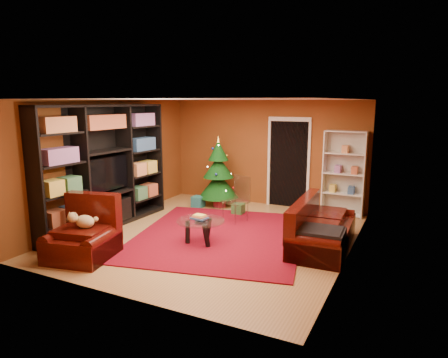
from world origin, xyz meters
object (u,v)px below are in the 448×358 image
at_px(gift_box_green, 238,209).
at_px(sofa, 323,224).
at_px(christmas_tree, 218,172).
at_px(armchair, 81,234).
at_px(rug, 219,235).
at_px(gift_box_teal, 198,202).
at_px(acrylic_chair, 235,202).
at_px(media_unit, 104,167).
at_px(white_bookshelf, 344,174).
at_px(coffee_table, 201,232).
at_px(gift_box_red, 220,203).
at_px(dog, 85,222).

xyz_separation_m(gift_box_green, sofa, (2.23, -1.28, 0.31)).
relative_size(christmas_tree, armchair, 1.65).
height_order(rug, gift_box_teal, gift_box_teal).
distance_m(rug, gift_box_green, 1.59).
bearing_deg(acrylic_chair, rug, -63.71).
xyz_separation_m(media_unit, gift_box_teal, (0.92, 2.20, -1.12)).
distance_m(gift_box_green, acrylic_chair, 0.69).
relative_size(rug, christmas_tree, 2.06).
bearing_deg(armchair, acrylic_chair, 52.53).
xyz_separation_m(gift_box_green, white_bookshelf, (2.16, 1.01, 0.84)).
xyz_separation_m(gift_box_green, armchair, (-1.24, -3.55, 0.29)).
distance_m(gift_box_teal, coffee_table, 2.59).
bearing_deg(gift_box_green, gift_box_red, 151.27).
bearing_deg(gift_box_teal, gift_box_green, -6.71).
distance_m(gift_box_green, armchair, 3.77).
bearing_deg(rug, gift_box_teal, 130.45).
bearing_deg(armchair, media_unit, 107.38).
height_order(gift_box_teal, acrylic_chair, acrylic_chair).
distance_m(rug, armchair, 2.55).
bearing_deg(media_unit, acrylic_chair, 35.50).
bearing_deg(gift_box_teal, media_unit, -112.72).
bearing_deg(sofa, dog, 120.37).
relative_size(christmas_tree, gift_box_red, 8.14).
relative_size(gift_box_red, dog, 0.54).
bearing_deg(sofa, coffee_table, 108.96).
bearing_deg(rug, christmas_tree, 117.39).
relative_size(gift_box_teal, acrylic_chair, 0.30).
relative_size(rug, gift_box_teal, 13.37).
bearing_deg(rug, white_bookshelf, 54.11).
height_order(armchair, coffee_table, armchair).
relative_size(white_bookshelf, armchair, 1.86).
relative_size(sofa, coffee_table, 2.29).
bearing_deg(white_bookshelf, dog, -125.35).
distance_m(gift_box_teal, sofa, 3.67).
bearing_deg(media_unit, coffee_table, 1.73).
height_order(media_unit, sofa, media_unit).
bearing_deg(media_unit, dog, -56.48).
bearing_deg(white_bookshelf, acrylic_chair, -139.79).
bearing_deg(armchair, coffee_table, 34.14).
bearing_deg(rug, dog, -127.76).
distance_m(gift_box_red, white_bookshelf, 3.02).
bearing_deg(gift_box_teal, dog, -90.79).
distance_m(media_unit, armchair, 1.90).
height_order(gift_box_red, coffee_table, coffee_table).
xyz_separation_m(gift_box_teal, coffee_table, (1.33, -2.22, 0.09)).
bearing_deg(coffee_table, white_bookshelf, 57.43).
relative_size(gift_box_teal, armchair, 0.25).
relative_size(rug, coffee_table, 4.13).
relative_size(rug, white_bookshelf, 1.83).
bearing_deg(media_unit, white_bookshelf, 38.16).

